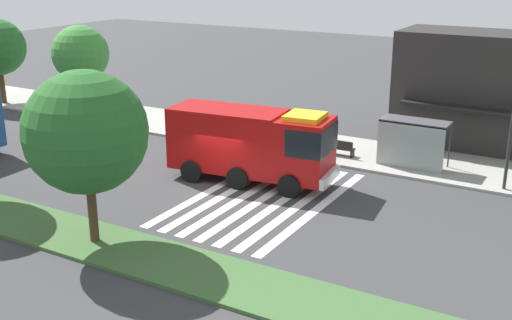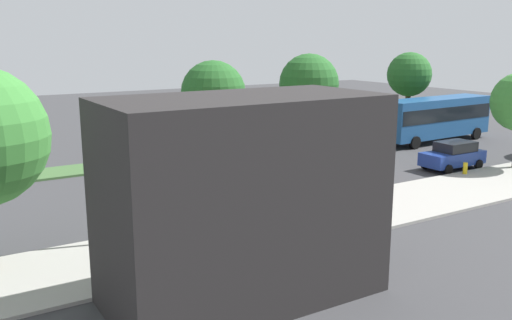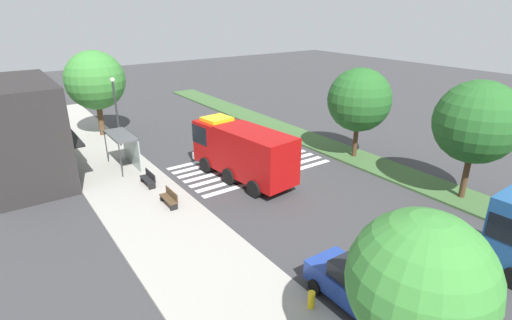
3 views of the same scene
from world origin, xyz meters
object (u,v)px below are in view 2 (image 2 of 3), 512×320
at_px(median_tree_west, 309,84).
at_px(median_tree_center, 213,93).
at_px(bus_stop_shelter, 209,192).
at_px(bench_west_of_shelter, 340,196).
at_px(median_tree_far_west, 409,75).
at_px(fire_truck, 259,151).
at_px(parked_car_mid, 453,155).
at_px(transit_bus, 436,116).
at_px(bench_near_shelter, 285,206).
at_px(street_lamp, 88,165).
at_px(fire_hydrant, 465,168).

height_order(median_tree_west, median_tree_center, median_tree_west).
distance_m(bus_stop_shelter, bench_west_of_shelter, 7.46).
bearing_deg(median_tree_far_west, fire_truck, 23.12).
bearing_deg(parked_car_mid, median_tree_far_west, -124.43).
bearing_deg(transit_bus, parked_car_mid, -134.58).
distance_m(bus_stop_shelter, bench_near_shelter, 4.20).
relative_size(bus_stop_shelter, median_tree_west, 0.49).
bearing_deg(street_lamp, bench_near_shelter, 173.97).
height_order(parked_car_mid, bus_stop_shelter, bus_stop_shelter).
height_order(bus_stop_shelter, median_tree_center, median_tree_center).
bearing_deg(median_tree_west, bus_stop_shelter, 42.12).
bearing_deg(bus_stop_shelter, fire_truck, -136.86).
bearing_deg(bench_near_shelter, parked_car_mid, -169.81).
bearing_deg(transit_bus, fire_truck, -169.50).
xyz_separation_m(transit_bus, fire_hydrant, (7.71, 9.15, -1.65)).
distance_m(parked_car_mid, median_tree_center, 16.97).
relative_size(median_tree_west, fire_hydrant, 10.12).
distance_m(transit_bus, fire_hydrant, 12.08).
relative_size(street_lamp, fire_hydrant, 8.01).
distance_m(transit_bus, median_tree_west, 10.93).
relative_size(bench_near_shelter, median_tree_far_west, 0.23).
height_order(fire_truck, parked_car_mid, fire_truck).
bearing_deg(median_tree_west, median_tree_far_west, -180.00).
bearing_deg(median_tree_far_west, street_lamp, 23.26).
relative_size(bench_west_of_shelter, median_tree_west, 0.23).
xyz_separation_m(fire_truck, fire_hydrant, (-12.20, 4.67, -1.57)).
bearing_deg(median_tree_far_west, median_tree_center, 0.00).
xyz_separation_m(parked_car_mid, bench_west_of_shelter, (11.86, 2.73, -0.33)).
bearing_deg(bench_near_shelter, median_tree_center, -104.98).
xyz_separation_m(parked_car_mid, bus_stop_shelter, (19.21, 2.75, 0.97)).
bearing_deg(bench_west_of_shelter, fire_truck, -77.72).
bearing_deg(transit_bus, median_tree_west, 150.99).
bearing_deg(bench_west_of_shelter, transit_bus, -151.38).
bearing_deg(median_tree_center, parked_car_mid, 132.49).
relative_size(fire_truck, bench_west_of_shelter, 5.31).
height_order(transit_bus, bus_stop_shelter, transit_bus).
xyz_separation_m(fire_truck, median_tree_center, (-1.90, -9.26, 2.46)).
bearing_deg(median_tree_center, fire_truck, 78.40).
xyz_separation_m(bench_near_shelter, bench_west_of_shelter, (-3.35, 0.00, 0.00)).
height_order(parked_car_mid, median_tree_far_west, median_tree_far_west).
bearing_deg(median_tree_center, bench_west_of_shelter, 87.48).
bearing_deg(bench_near_shelter, fire_truck, -110.23).
distance_m(bench_west_of_shelter, street_lamp, 12.57).
bearing_deg(parked_car_mid, median_tree_west, -77.19).
height_order(parked_car_mid, median_tree_west, median_tree_west).
bearing_deg(transit_bus, bench_west_of_shelter, -153.56).
bearing_deg(median_tree_west, transit_bus, 153.16).
relative_size(median_tree_center, fire_hydrant, 9.62).
relative_size(bench_near_shelter, median_tree_west, 0.23).
height_order(bus_stop_shelter, fire_hydrant, bus_stop_shelter).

